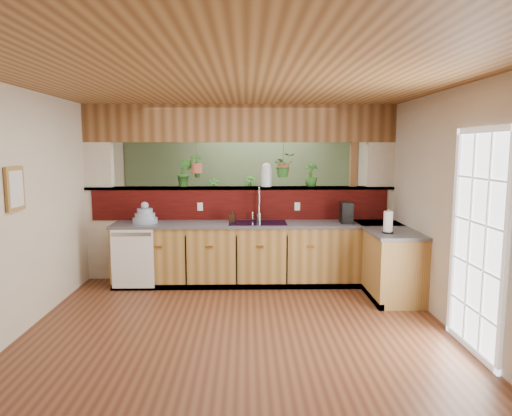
{
  "coord_description": "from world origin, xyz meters",
  "views": [
    {
      "loc": [
        0.09,
        -5.49,
        1.96
      ],
      "look_at": [
        0.22,
        0.7,
        1.15
      ],
      "focal_mm": 32.0,
      "sensor_mm": 36.0,
      "label": 1
    }
  ],
  "objects_px": {
    "faucet": "(259,203)",
    "paper_towel": "(388,222)",
    "coffee_maker": "(346,213)",
    "shelving_console": "(235,224)",
    "glass_jar": "(266,175)",
    "dish_stack": "(145,217)",
    "soap_dispenser": "(232,216)"
  },
  "relations": [
    {
      "from": "faucet",
      "to": "dish_stack",
      "type": "distance_m",
      "value": 1.65
    },
    {
      "from": "soap_dispenser",
      "to": "coffee_maker",
      "type": "bearing_deg",
      "value": -3.97
    },
    {
      "from": "dish_stack",
      "to": "soap_dispenser",
      "type": "relative_size",
      "value": 1.86
    },
    {
      "from": "shelving_console",
      "to": "dish_stack",
      "type": "bearing_deg",
      "value": -126.65
    },
    {
      "from": "glass_jar",
      "to": "coffee_maker",
      "type": "bearing_deg",
      "value": -20.62
    },
    {
      "from": "glass_jar",
      "to": "faucet",
      "type": "bearing_deg",
      "value": -118.53
    },
    {
      "from": "soap_dispenser",
      "to": "coffee_maker",
      "type": "distance_m",
      "value": 1.64
    },
    {
      "from": "paper_towel",
      "to": "shelving_console",
      "type": "xyz_separation_m",
      "value": [
        -2.0,
        3.11,
        -0.54
      ]
    },
    {
      "from": "shelving_console",
      "to": "soap_dispenser",
      "type": "bearing_deg",
      "value": -97.92
    },
    {
      "from": "soap_dispenser",
      "to": "shelving_console",
      "type": "xyz_separation_m",
      "value": [
        -0.01,
        2.21,
        -0.49
      ]
    },
    {
      "from": "faucet",
      "to": "coffee_maker",
      "type": "xyz_separation_m",
      "value": [
        1.25,
        -0.2,
        -0.13
      ]
    },
    {
      "from": "coffee_maker",
      "to": "shelving_console",
      "type": "height_order",
      "value": "coffee_maker"
    },
    {
      "from": "soap_dispenser",
      "to": "paper_towel",
      "type": "xyz_separation_m",
      "value": [
        1.99,
        -0.9,
        0.04
      ]
    },
    {
      "from": "faucet",
      "to": "shelving_console",
      "type": "relative_size",
      "value": 0.34
    },
    {
      "from": "faucet",
      "to": "coffee_maker",
      "type": "height_order",
      "value": "faucet"
    },
    {
      "from": "paper_towel",
      "to": "coffee_maker",
      "type": "bearing_deg",
      "value": 114.19
    },
    {
      "from": "coffee_maker",
      "to": "glass_jar",
      "type": "bearing_deg",
      "value": 160.53
    },
    {
      "from": "dish_stack",
      "to": "coffee_maker",
      "type": "relative_size",
      "value": 1.17
    },
    {
      "from": "soap_dispenser",
      "to": "glass_jar",
      "type": "height_order",
      "value": "glass_jar"
    },
    {
      "from": "shelving_console",
      "to": "faucet",
      "type": "bearing_deg",
      "value": -87.55
    },
    {
      "from": "glass_jar",
      "to": "dish_stack",
      "type": "bearing_deg",
      "value": -168.04
    },
    {
      "from": "faucet",
      "to": "paper_towel",
      "type": "xyz_separation_m",
      "value": [
        1.6,
        -0.99,
        -0.14
      ]
    },
    {
      "from": "shelving_console",
      "to": "coffee_maker",
      "type": "bearing_deg",
      "value": -62.9
    },
    {
      "from": "faucet",
      "to": "glass_jar",
      "type": "relative_size",
      "value": 1.44
    },
    {
      "from": "paper_towel",
      "to": "shelving_console",
      "type": "distance_m",
      "value": 3.74
    },
    {
      "from": "glass_jar",
      "to": "shelving_console",
      "type": "distance_m",
      "value": 2.24
    },
    {
      "from": "soap_dispenser",
      "to": "shelving_console",
      "type": "relative_size",
      "value": 0.12
    },
    {
      "from": "coffee_maker",
      "to": "paper_towel",
      "type": "xyz_separation_m",
      "value": [
        0.36,
        -0.79,
        -0.0
      ]
    },
    {
      "from": "faucet",
      "to": "glass_jar",
      "type": "distance_m",
      "value": 0.47
    },
    {
      "from": "dish_stack",
      "to": "glass_jar",
      "type": "distance_m",
      "value": 1.88
    },
    {
      "from": "coffee_maker",
      "to": "glass_jar",
      "type": "distance_m",
      "value": 1.31
    },
    {
      "from": "coffee_maker",
      "to": "glass_jar",
      "type": "height_order",
      "value": "glass_jar"
    }
  ]
}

